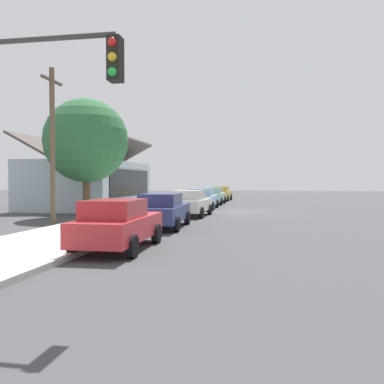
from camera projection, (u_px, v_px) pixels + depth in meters
ground_plane at (239, 211)px, 28.38m from camera, size 120.00×120.00×0.00m
sidewalk_curb at (163, 209)px, 29.35m from camera, size 60.00×4.20×0.16m
car_cherry at (118, 224)px, 12.49m from camera, size 4.44×1.98×1.59m
car_navy at (163, 210)px, 18.34m from camera, size 4.89×2.14×1.59m
car_ivory at (190, 203)px, 24.30m from camera, size 4.46×2.26×1.59m
car_skyblue at (203, 198)px, 30.53m from camera, size 4.83×2.01×1.59m
car_seafoam at (213, 195)px, 36.95m from camera, size 4.75×2.00×1.59m
car_mustard at (221, 193)px, 43.48m from camera, size 4.94×2.09×1.59m
storefront_building at (90, 183)px, 32.03m from camera, size 11.80×7.07×5.57m
shade_tree at (86, 141)px, 24.07m from camera, size 5.04×5.04×7.11m
traffic_light_main at (37, 110)px, 7.47m from camera, size 0.37×2.79×5.20m
utility_pole_wooden at (52, 144)px, 18.94m from camera, size 1.80×0.24×7.50m
fire_hydrant_red at (175, 206)px, 26.94m from camera, size 0.22×0.22×0.71m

